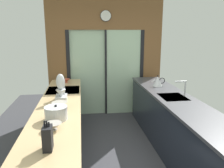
{
  "coord_description": "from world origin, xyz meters",
  "views": [
    {
      "loc": [
        -0.58,
        -2.75,
        1.94
      ],
      "look_at": [
        -0.1,
        0.67,
        1.14
      ],
      "focal_mm": 35.7,
      "sensor_mm": 36.0,
      "label": 1
    }
  ],
  "objects_px": {
    "oven_range": "(65,114)",
    "mixing_bowl_far": "(66,81)",
    "mixing_bowl_near": "(53,126)",
    "stand_mixer": "(61,90)",
    "mixing_bowl_mid": "(60,104)",
    "stock_pot": "(56,113)",
    "knife_block": "(48,138)",
    "kettle": "(158,81)"
  },
  "relations": [
    {
      "from": "knife_block",
      "to": "stand_mixer",
      "type": "height_order",
      "value": "stand_mixer"
    },
    {
      "from": "oven_range",
      "to": "mixing_bowl_far",
      "type": "xyz_separation_m",
      "value": [
        0.02,
        0.62,
        0.51
      ]
    },
    {
      "from": "mixing_bowl_mid",
      "to": "stock_pot",
      "type": "height_order",
      "value": "stock_pot"
    },
    {
      "from": "mixing_bowl_near",
      "to": "stand_mixer",
      "type": "height_order",
      "value": "stand_mixer"
    },
    {
      "from": "oven_range",
      "to": "kettle",
      "type": "xyz_separation_m",
      "value": [
        1.8,
        0.05,
        0.56
      ]
    },
    {
      "from": "oven_range",
      "to": "mixing_bowl_near",
      "type": "distance_m",
      "value": 1.8
    },
    {
      "from": "mixing_bowl_mid",
      "to": "mixing_bowl_far",
      "type": "relative_size",
      "value": 1.43
    },
    {
      "from": "knife_block",
      "to": "mixing_bowl_far",
      "type": "bearing_deg",
      "value": 90.0
    },
    {
      "from": "knife_block",
      "to": "mixing_bowl_near",
      "type": "bearing_deg",
      "value": 90.0
    },
    {
      "from": "oven_range",
      "to": "kettle",
      "type": "relative_size",
      "value": 3.36
    },
    {
      "from": "stock_pot",
      "to": "knife_block",
      "type": "bearing_deg",
      "value": -90.0
    },
    {
      "from": "oven_range",
      "to": "mixing_bowl_near",
      "type": "relative_size",
      "value": 5.08
    },
    {
      "from": "oven_range",
      "to": "stock_pot",
      "type": "height_order",
      "value": "stock_pot"
    },
    {
      "from": "oven_range",
      "to": "mixing_bowl_far",
      "type": "distance_m",
      "value": 0.8
    },
    {
      "from": "mixing_bowl_far",
      "to": "stock_pot",
      "type": "bearing_deg",
      "value": -90.0
    },
    {
      "from": "knife_block",
      "to": "kettle",
      "type": "bearing_deg",
      "value": 50.9
    },
    {
      "from": "mixing_bowl_near",
      "to": "stock_pot",
      "type": "height_order",
      "value": "stock_pot"
    },
    {
      "from": "knife_block",
      "to": "stand_mixer",
      "type": "distance_m",
      "value": 1.48
    },
    {
      "from": "oven_range",
      "to": "stock_pot",
      "type": "xyz_separation_m",
      "value": [
        0.02,
        -1.43,
        0.55
      ]
    },
    {
      "from": "mixing_bowl_far",
      "to": "kettle",
      "type": "relative_size",
      "value": 0.56
    },
    {
      "from": "mixing_bowl_mid",
      "to": "stock_pot",
      "type": "relative_size",
      "value": 0.79
    },
    {
      "from": "oven_range",
      "to": "stand_mixer",
      "type": "xyz_separation_m",
      "value": [
        0.02,
        -0.66,
        0.63
      ]
    },
    {
      "from": "mixing_bowl_far",
      "to": "kettle",
      "type": "xyz_separation_m",
      "value": [
        1.78,
        -0.57,
        0.05
      ]
    },
    {
      "from": "mixing_bowl_far",
      "to": "knife_block",
      "type": "relative_size",
      "value": 0.56
    },
    {
      "from": "stock_pot",
      "to": "kettle",
      "type": "distance_m",
      "value": 2.32
    },
    {
      "from": "stock_pot",
      "to": "kettle",
      "type": "bearing_deg",
      "value": 39.76
    },
    {
      "from": "mixing_bowl_mid",
      "to": "knife_block",
      "type": "xyz_separation_m",
      "value": [
        -0.0,
        -1.16,
        0.07
      ]
    },
    {
      "from": "mixing_bowl_far",
      "to": "stock_pot",
      "type": "relative_size",
      "value": 0.56
    },
    {
      "from": "stand_mixer",
      "to": "kettle",
      "type": "relative_size",
      "value": 1.53
    },
    {
      "from": "knife_block",
      "to": "stock_pot",
      "type": "xyz_separation_m",
      "value": [
        0.0,
        0.71,
        -0.03
      ]
    },
    {
      "from": "knife_block",
      "to": "stock_pot",
      "type": "relative_size",
      "value": 1.0
    },
    {
      "from": "oven_range",
      "to": "mixing_bowl_mid",
      "type": "xyz_separation_m",
      "value": [
        0.02,
        -0.97,
        0.5
      ]
    },
    {
      "from": "knife_block",
      "to": "stand_mixer",
      "type": "relative_size",
      "value": 0.65
    },
    {
      "from": "knife_block",
      "to": "kettle",
      "type": "xyz_separation_m",
      "value": [
        1.78,
        2.19,
        -0.02
      ]
    },
    {
      "from": "mixing_bowl_mid",
      "to": "stock_pot",
      "type": "distance_m",
      "value": 0.46
    },
    {
      "from": "oven_range",
      "to": "stock_pot",
      "type": "relative_size",
      "value": 3.36
    },
    {
      "from": "mixing_bowl_near",
      "to": "kettle",
      "type": "height_order",
      "value": "kettle"
    },
    {
      "from": "oven_range",
      "to": "knife_block",
      "type": "distance_m",
      "value": 2.21
    },
    {
      "from": "oven_range",
      "to": "mixing_bowl_far",
      "type": "height_order",
      "value": "mixing_bowl_far"
    },
    {
      "from": "mixing_bowl_mid",
      "to": "knife_block",
      "type": "relative_size",
      "value": 0.79
    },
    {
      "from": "stand_mixer",
      "to": "stock_pot",
      "type": "height_order",
      "value": "stand_mixer"
    },
    {
      "from": "oven_range",
      "to": "mixing_bowl_mid",
      "type": "bearing_deg",
      "value": -88.92
    }
  ]
}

